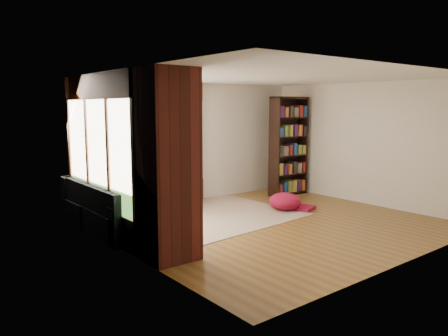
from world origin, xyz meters
TOP-DOWN VIEW (x-y plane):
  - floor at (0.00, 0.00)m, footprint 5.50×5.50m
  - ceiling at (0.00, 0.00)m, footprint 5.50×5.50m
  - wall_back at (0.00, 2.50)m, footprint 5.50×0.04m
  - wall_front at (0.00, -2.50)m, footprint 5.50×0.04m
  - wall_left at (-2.75, 0.00)m, footprint 0.04×5.00m
  - wall_right at (2.75, 0.00)m, footprint 0.04×5.00m
  - windows_back at (-1.20, 2.47)m, footprint 2.82×0.10m
  - windows_left at (-2.72, 1.20)m, footprint 0.10×2.62m
  - roller_blind at (-2.69, 2.03)m, footprint 0.03×0.72m
  - brick_chimney at (-2.40, -0.35)m, footprint 0.70×0.70m
  - sectional_sofa at (-1.95, 1.70)m, footprint 2.20×2.20m
  - area_rug at (-0.64, 1.14)m, footprint 3.54×2.81m
  - bookshelf at (2.14, 1.67)m, footprint 0.99×0.33m
  - pouf at (0.95, 0.63)m, footprint 0.74×0.74m
  - dog_tan at (-1.91, 1.75)m, footprint 1.14×0.97m
  - dog_brindle at (-2.20, 1.24)m, footprint 0.70×0.94m
  - throw_pillows at (-1.92, 1.85)m, footprint 1.98×1.68m

SIDE VIEW (x-z plane):
  - floor at x=0.00m, z-range 0.00..0.00m
  - area_rug at x=-0.64m, z-range 0.00..0.01m
  - pouf at x=0.95m, z-range 0.01..0.36m
  - sectional_sofa at x=-1.95m, z-range -0.10..0.70m
  - dog_brindle at x=-2.20m, z-range 0.54..1.01m
  - throw_pillows at x=-1.92m, z-range 0.55..1.00m
  - dog_tan at x=-1.91m, z-range 0.54..1.10m
  - bookshelf at x=2.14m, z-range 0.00..2.31m
  - wall_back at x=0.00m, z-range 0.00..2.60m
  - wall_front at x=0.00m, z-range 0.00..2.60m
  - wall_left at x=-2.75m, z-range 0.00..2.60m
  - wall_right at x=2.75m, z-range 0.00..2.60m
  - brick_chimney at x=-2.40m, z-range 0.00..2.60m
  - windows_back at x=-1.20m, z-range 0.40..2.30m
  - windows_left at x=-2.72m, z-range 0.40..2.30m
  - roller_blind at x=-2.69m, z-range 1.30..2.20m
  - ceiling at x=0.00m, z-range 2.60..2.60m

